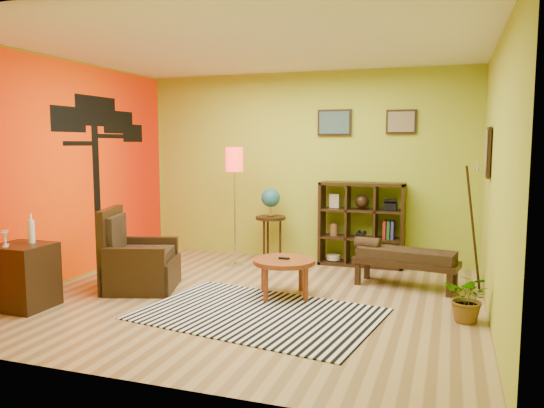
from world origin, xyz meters
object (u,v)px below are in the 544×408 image
(globe_table, at_px, (271,206))
(cube_shelf, at_px, (362,224))
(coffee_table, at_px, (284,264))
(bench, at_px, (403,257))
(floor_lamp, at_px, (234,170))
(potted_plant, at_px, (469,303))
(armchair, at_px, (137,265))
(side_cabinet, at_px, (23,276))

(globe_table, bearing_deg, cube_shelf, 5.45)
(coffee_table, height_order, bench, bench)
(floor_lamp, relative_size, potted_plant, 3.43)
(armchair, distance_m, globe_table, 2.29)
(coffee_table, distance_m, globe_table, 1.91)
(cube_shelf, relative_size, potted_plant, 2.42)
(coffee_table, distance_m, cube_shelf, 1.94)
(cube_shelf, distance_m, bench, 1.19)
(armchair, height_order, globe_table, globe_table)
(armchair, relative_size, floor_lamp, 0.59)
(floor_lamp, distance_m, potted_plant, 3.67)
(coffee_table, height_order, armchair, armchair)
(floor_lamp, height_order, cube_shelf, floor_lamp)
(armchair, height_order, potted_plant, armchair)
(cube_shelf, bearing_deg, coffee_table, -108.11)
(floor_lamp, bearing_deg, bench, -9.68)
(coffee_table, bearing_deg, floor_lamp, 131.91)
(coffee_table, distance_m, potted_plant, 2.01)
(potted_plant, bearing_deg, cube_shelf, 123.52)
(globe_table, height_order, bench, globe_table)
(bench, height_order, potted_plant, bench)
(cube_shelf, bearing_deg, armchair, -138.64)
(floor_lamp, distance_m, globe_table, 0.80)
(coffee_table, relative_size, potted_plant, 1.43)
(bench, bearing_deg, armchair, -159.67)
(bench, bearing_deg, floor_lamp, 170.32)
(armchair, distance_m, cube_shelf, 3.18)
(cube_shelf, height_order, bench, cube_shelf)
(floor_lamp, xyz_separation_m, bench, (2.39, -0.41, -1.01))
(side_cabinet, distance_m, cube_shelf, 4.42)
(bench, xyz_separation_m, potted_plant, (0.73, -1.12, -0.17))
(floor_lamp, bearing_deg, globe_table, 47.74)
(coffee_table, distance_m, floor_lamp, 1.97)
(cube_shelf, bearing_deg, globe_table, -174.55)
(armchair, height_order, side_cabinet, side_cabinet)
(floor_lamp, height_order, potted_plant, floor_lamp)
(side_cabinet, height_order, globe_table, globe_table)
(armchair, height_order, floor_lamp, floor_lamp)
(globe_table, bearing_deg, potted_plant, -35.76)
(globe_table, xyz_separation_m, potted_plant, (2.73, -1.96, -0.63))
(side_cabinet, distance_m, globe_table, 3.51)
(cube_shelf, xyz_separation_m, bench, (0.66, -0.97, -0.23))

